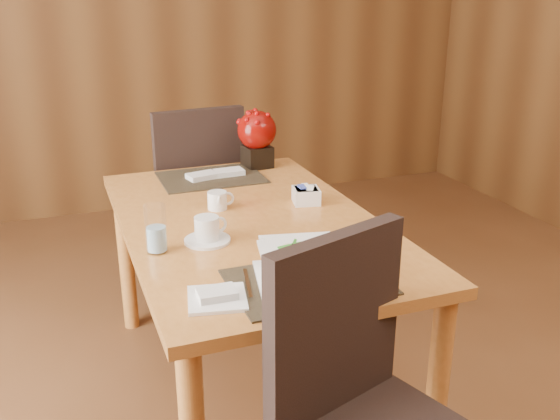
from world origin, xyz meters
name	(u,v)px	position (x,y,z in m)	size (l,w,h in m)	color
back_wall	(137,9)	(0.00, 3.00, 1.40)	(5.00, 0.02, 2.80)	brown
dining_table	(250,244)	(0.00, 0.60, 0.65)	(0.90, 1.50, 0.75)	#C97E38
placemat_near	(307,282)	(0.00, 0.05, 0.75)	(0.45, 0.33, 0.01)	black
placemat_far	(211,177)	(0.00, 1.15, 0.75)	(0.45, 0.33, 0.01)	black
soup_setting	(301,266)	(-0.02, 0.06, 0.80)	(0.31, 0.31, 0.11)	white
coffee_cup	(207,231)	(-0.20, 0.45, 0.79)	(0.16, 0.16, 0.09)	white
water_glass	(156,229)	(-0.37, 0.43, 0.83)	(0.07, 0.07, 0.16)	white
creamer_jug	(217,200)	(-0.08, 0.75, 0.78)	(0.10, 0.10, 0.07)	white
sugar_caddy	(306,196)	(0.27, 0.70, 0.78)	(0.10, 0.10, 0.06)	white
berry_decor	(257,135)	(0.25, 1.25, 0.90)	(0.18, 0.18, 0.27)	black
napkins_far	(218,174)	(0.03, 1.15, 0.77)	(0.26, 0.09, 0.02)	silver
bread_plate	(217,299)	(-0.28, 0.04, 0.76)	(0.16, 0.16, 0.01)	white
near_chair	(365,404)	(0.02, -0.29, 0.56)	(0.58, 0.59, 0.99)	black
far_chair	(194,190)	(0.01, 1.54, 0.57)	(0.51, 0.51, 1.01)	black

